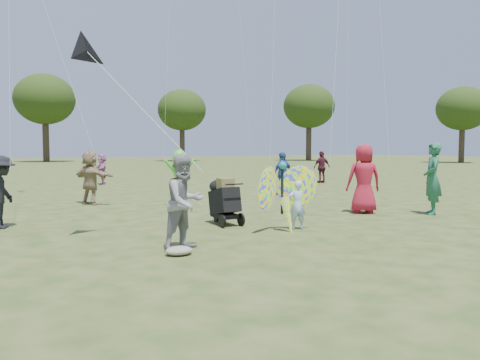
% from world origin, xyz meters
% --- Properties ---
extents(ground, '(160.00, 160.00, 0.00)m').
position_xyz_m(ground, '(0.00, 0.00, 0.00)').
color(ground, '#51592B').
rests_on(ground, ground).
extents(child_girl, '(0.44, 0.34, 1.08)m').
position_xyz_m(child_girl, '(0.98, 1.05, 0.54)').
color(child_girl, '#ACC6F4').
rests_on(child_girl, ground).
extents(adult_man, '(0.98, 0.86, 1.67)m').
position_xyz_m(adult_man, '(-1.92, 0.39, 0.84)').
color(adult_man, gray).
rests_on(adult_man, ground).
extents(grey_bag, '(0.46, 0.38, 0.15)m').
position_xyz_m(grey_bag, '(-2.19, 0.01, 0.07)').
color(grey_bag, gray).
rests_on(grey_bag, ground).
extents(crowd_a, '(1.09, 0.94, 1.89)m').
position_xyz_m(crowd_a, '(4.08, 2.25, 0.95)').
color(crowd_a, '#A91B2F').
rests_on(crowd_a, ground).
extents(crowd_b, '(0.90, 1.18, 1.62)m').
position_xyz_m(crowd_b, '(-4.66, 4.35, 0.81)').
color(crowd_b, black).
rests_on(crowd_b, ground).
extents(crowd_c, '(1.02, 0.60, 1.63)m').
position_xyz_m(crowd_c, '(4.88, 7.35, 0.81)').
color(crowd_c, '#33528E').
rests_on(crowd_c, ground).
extents(crowd_d, '(1.22, 1.62, 1.70)m').
position_xyz_m(crowd_d, '(-2.06, 7.86, 0.85)').
color(crowd_d, '#A08362').
rests_on(crowd_d, ground).
extents(crowd_f, '(0.81, 0.83, 1.93)m').
position_xyz_m(crowd_f, '(5.51, 1.18, 0.96)').
color(crowd_f, '#266546').
rests_on(crowd_f, ground).
extents(crowd_h, '(0.96, 0.45, 1.61)m').
position_xyz_m(crowd_h, '(9.99, 11.38, 0.80)').
color(crowd_h, '#4E1A29').
rests_on(crowd_h, ground).
extents(crowd_j, '(0.57, 1.42, 1.50)m').
position_xyz_m(crowd_j, '(0.06, 15.81, 0.75)').
color(crowd_j, '#C06DA8').
rests_on(crowd_j, ground).
extents(jogging_stroller, '(0.53, 1.06, 1.09)m').
position_xyz_m(jogging_stroller, '(-0.13, 2.41, 0.61)').
color(jogging_stroller, black).
rests_on(jogging_stroller, ground).
extents(butterfly_kite, '(1.74, 0.75, 1.70)m').
position_xyz_m(butterfly_kite, '(0.61, 1.00, 0.74)').
color(butterfly_kite, '#FC2753').
rests_on(butterfly_kite, ground).
extents(delta_kite_rig, '(2.19, 1.70, 2.65)m').
position_xyz_m(delta_kite_rig, '(-3.25, 1.86, 3.57)').
color(delta_kite_rig, black).
rests_on(delta_kite_rig, ground).
extents(alien_kite, '(1.12, 0.69, 1.74)m').
position_xyz_m(alien_kite, '(0.36, 6.40, 0.97)').
color(alien_kite, '#4DCF30').
rests_on(alien_kite, ground).
extents(tree_line, '(91.78, 33.60, 10.79)m').
position_xyz_m(tree_line, '(3.67, 44.99, 6.86)').
color(tree_line, '#3A2D21').
rests_on(tree_line, ground).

